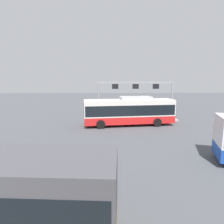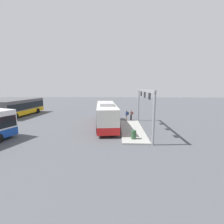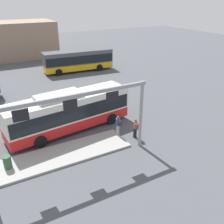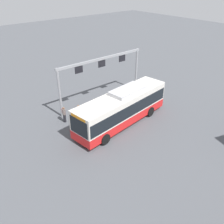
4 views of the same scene
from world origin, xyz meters
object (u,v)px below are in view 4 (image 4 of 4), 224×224
Objects in this scene: trash_bin at (138,92)px; person_waiting_near at (64,114)px; bus_main at (122,107)px; person_boarding at (78,112)px.

person_waiting_near is at bearing -3.38° from trash_bin.
bus_main is at bearing 30.50° from trash_bin.
bus_main is 6.50× the size of person_boarding.
person_boarding is 1.86× the size of trash_bin.
trash_bin is at bearing 88.57° from person_boarding.
person_waiting_near is at bearing -49.37° from bus_main.
bus_main is 6.50× the size of person_waiting_near.
person_boarding is 1.00× the size of person_waiting_near.
bus_main reaches higher than person_waiting_near.
person_boarding is at bearing -51.62° from bus_main.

